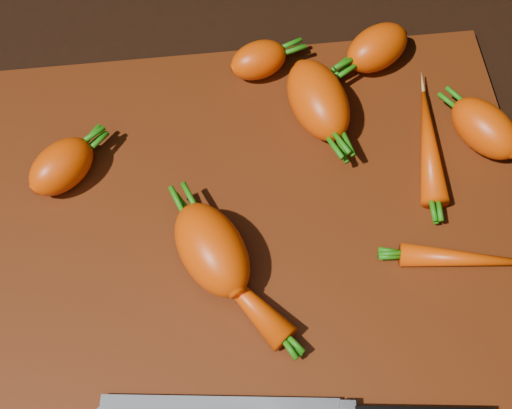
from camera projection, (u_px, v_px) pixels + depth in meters
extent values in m
cube|color=black|center=(257.00, 232.00, 0.65)|extent=(2.00, 2.00, 0.01)
cube|color=#59230B|center=(257.00, 227.00, 0.64)|extent=(0.50, 0.40, 0.01)
ellipsoid|color=#F04704|center=(61.00, 166.00, 0.64)|extent=(0.08, 0.08, 0.04)
ellipsoid|color=#F04704|center=(318.00, 100.00, 0.67)|extent=(0.07, 0.10, 0.05)
ellipsoid|color=#F04704|center=(212.00, 249.00, 0.60)|extent=(0.09, 0.11, 0.05)
ellipsoid|color=#F04704|center=(377.00, 48.00, 0.71)|extent=(0.08, 0.07, 0.04)
ellipsoid|color=#F04704|center=(259.00, 60.00, 0.70)|extent=(0.07, 0.05, 0.04)
ellipsoid|color=#F04704|center=(485.00, 128.00, 0.66)|extent=(0.08, 0.09, 0.04)
ellipsoid|color=#F04704|center=(429.00, 145.00, 0.66)|extent=(0.04, 0.12, 0.03)
ellipsoid|color=#F04704|center=(469.00, 259.00, 0.61)|extent=(0.12, 0.04, 0.02)
ellipsoid|color=#F04704|center=(244.00, 296.00, 0.59)|extent=(0.08, 0.10, 0.03)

